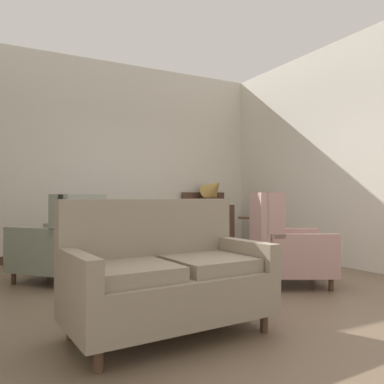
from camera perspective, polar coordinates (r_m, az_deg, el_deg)
ground at (r=4.34m, az=1.57°, el=-14.41°), size 8.37×8.37×0.00m
wall_back at (r=7.00m, az=-10.70°, el=4.69°), size 5.42×0.08×3.37m
wall_right at (r=6.60m, az=17.83°, el=5.05°), size 0.08×4.18×3.37m
baseboard_back at (r=6.99m, az=-10.60°, el=-8.67°), size 5.26×0.03×0.12m
coffee_table at (r=4.45m, az=-2.84°, el=-8.67°), size 0.98×0.98×0.49m
porcelain_vase at (r=4.47m, az=-2.39°, el=-5.93°), size 0.15×0.15×0.31m
settee at (r=3.02m, az=-3.76°, el=-12.26°), size 1.54×0.88×1.01m
armchair_far_left at (r=4.78m, az=13.11°, el=-7.72°), size 1.14×1.13×1.08m
armchair_beside_settee at (r=5.70m, az=-8.68°, el=-6.80°), size 0.85×0.97×0.98m
armchair_near_window at (r=5.03m, az=-18.33°, el=-7.39°), size 1.17×1.18×1.06m
side_table at (r=6.13m, az=8.81°, el=-6.31°), size 0.44×0.44×0.72m
sideboard at (r=7.40m, az=2.35°, el=-4.80°), size 0.92×0.40×1.12m
gramophone at (r=7.32m, az=3.08°, el=0.34°), size 0.52×0.60×0.58m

